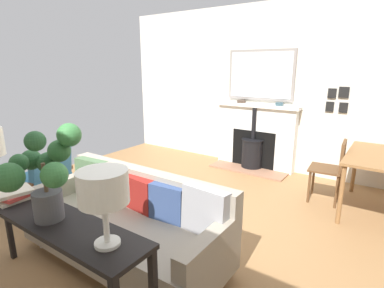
{
  "coord_description": "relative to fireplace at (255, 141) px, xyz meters",
  "views": [
    {
      "loc": [
        2.3,
        1.91,
        1.72
      ],
      "look_at": [
        -0.63,
        -0.12,
        0.79
      ],
      "focal_mm": 28.05,
      "sensor_mm": 36.0,
      "label": 1
    }
  ],
  "objects": [
    {
      "name": "mantel_bowl_near",
      "position": [
        -0.01,
        -0.29,
        0.66
      ],
      "size": [
        0.15,
        0.15,
        0.05
      ],
      "color": "#47382D",
      "rests_on": "fireplace"
    },
    {
      "name": "armchair_accent",
      "position": [
        2.95,
        -1.48,
        -0.05
      ],
      "size": [
        0.8,
        0.74,
        0.75
      ],
      "color": "brown",
      "rests_on": "ground"
    },
    {
      "name": "photo_gallery_row",
      "position": [
        -0.11,
        1.21,
        0.77
      ],
      "size": [
        0.02,
        0.3,
        0.37
      ],
      "color": "black"
    },
    {
      "name": "potted_plant",
      "position": [
        3.84,
        0.27,
        0.64
      ],
      "size": [
        0.49,
        0.48,
        0.6
      ],
      "color": "#4C4C51",
      "rests_on": "console_table"
    },
    {
      "name": "console_table",
      "position": [
        3.81,
        0.1,
        0.21
      ],
      "size": [
        0.33,
        1.8,
        0.79
      ],
      "color": "black",
      "rests_on": "ground"
    },
    {
      "name": "book_stack",
      "position": [
        3.81,
        -0.22,
        0.35
      ],
      "size": [
        0.29,
        0.23,
        0.08
      ],
      "color": "beige",
      "rests_on": "console_table"
    },
    {
      "name": "ottoman",
      "position": [
        2.27,
        -0.1,
        -0.24
      ],
      "size": [
        0.68,
        0.89,
        0.39
      ],
      "color": "#B2B2B7",
      "rests_on": "ground"
    },
    {
      "name": "mirror_over_mantel",
      "position": [
        -0.1,
        0.0,
        1.1
      ],
      "size": [
        0.04,
        1.13,
        0.82
      ],
      "color": "gray"
    },
    {
      "name": "mantel_bowl_far",
      "position": [
        -0.01,
        0.38,
        0.66
      ],
      "size": [
        0.13,
        0.13,
        0.05
      ],
      "color": "#334C56",
      "rests_on": "fireplace"
    },
    {
      "name": "table_lamp_far_end",
      "position": [
        3.81,
        0.77,
        0.63
      ],
      "size": [
        0.26,
        0.26,
        0.42
      ],
      "color": "white",
      "rests_on": "console_table"
    },
    {
      "name": "sofa",
      "position": [
        3.04,
        0.1,
        -0.13
      ],
      "size": [
        0.81,
        1.93,
        0.8
      ],
      "color": "#B2B2B7",
      "rests_on": "ground"
    },
    {
      "name": "wall_left",
      "position": [
        -0.19,
        0.04,
        0.88
      ],
      "size": [
        0.12,
        5.53,
        2.71
      ],
      "primitive_type": "cube",
      "color": "silver",
      "rests_on": "ground"
    },
    {
      "name": "ground_plane",
      "position": [
        2.42,
        0.04,
        -0.48
      ],
      "size": [
        5.21,
        5.53,
        0.01
      ],
      "primitive_type": "cube",
      "color": "olive"
    },
    {
      "name": "fireplace",
      "position": [
        0.0,
        0.0,
        0.0
      ],
      "size": [
        0.57,
        1.44,
        1.11
      ],
      "color": "#93664C",
      "rests_on": "ground"
    },
    {
      "name": "dining_chair_near_fireplace",
      "position": [
        0.74,
        1.38,
        0.02
      ],
      "size": [
        0.43,
        0.43,
        0.82
      ],
      "color": "brown",
      "rests_on": "ground"
    },
    {
      "name": "dining_table",
      "position": [
        0.75,
        1.9,
        0.15
      ],
      "size": [
        1.18,
        0.75,
        0.72
      ],
      "color": "olive",
      "rests_on": "ground"
    }
  ]
}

